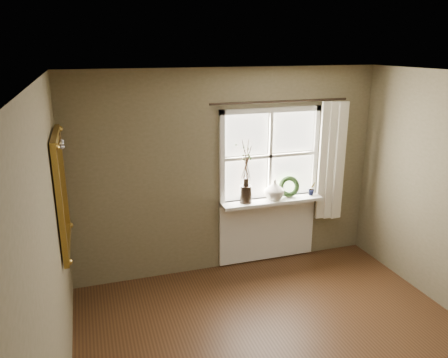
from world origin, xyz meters
name	(u,v)px	position (x,y,z in m)	size (l,w,h in m)	color
ceiling	(330,81)	(0.00, 0.00, 2.60)	(4.50, 4.50, 0.00)	silver
wall_back	(228,171)	(0.00, 2.30, 1.30)	(4.00, 0.10, 2.60)	#6B6247
wall_left	(43,289)	(-2.05, 0.00, 1.30)	(0.10, 4.50, 2.60)	#6B6247
window_frame	(270,156)	(0.55, 2.23, 1.48)	(1.36, 0.06, 1.24)	white
window_sill	(272,201)	(0.55, 2.12, 0.90)	(1.36, 0.26, 0.04)	white
window_apron	(267,229)	(0.55, 2.23, 0.46)	(1.36, 0.04, 0.88)	white
dark_jug	(246,194)	(0.19, 2.12, 1.03)	(0.15, 0.15, 0.22)	black
cream_vase	(274,190)	(0.58, 2.12, 1.05)	(0.26, 0.26, 0.27)	beige
wreath	(289,189)	(0.81, 2.16, 1.03)	(0.29, 0.29, 0.07)	#26401C
potted_plant_left	(245,196)	(0.18, 2.12, 1.01)	(0.09, 0.06, 0.17)	#26401C
potted_plant_right	(312,189)	(1.13, 2.12, 1.01)	(0.10, 0.08, 0.18)	#26401C
curtain	(331,161)	(1.39, 2.13, 1.37)	(0.36, 0.12, 1.59)	white
curtain_rod	(281,101)	(0.65, 2.17, 2.18)	(0.03, 0.03, 1.84)	black
gilt_mirror	(61,191)	(-1.96, 1.53, 1.48)	(0.10, 0.98, 1.17)	white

